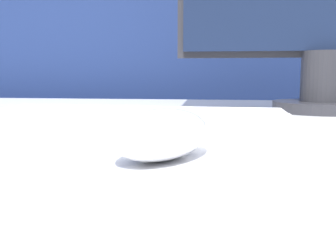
# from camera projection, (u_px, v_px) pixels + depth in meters

# --- Properties ---
(partition_panel) EXTENTS (5.00, 0.03, 1.22)m
(partition_panel) POSITION_uv_depth(u_px,v_px,m) (223.00, 133.00, 1.26)
(partition_panel) COLOR navy
(partition_panel) RESTS_ON ground_plane
(computer_mouse_near) EXTENTS (0.10, 0.13, 0.04)m
(computer_mouse_near) POSITION_uv_depth(u_px,v_px,m) (163.00, 134.00, 0.33)
(computer_mouse_near) COLOR white
(computer_mouse_near) RESTS_ON desk
(keyboard) EXTENTS (0.42, 0.15, 0.02)m
(keyboard) POSITION_uv_depth(u_px,v_px,m) (137.00, 118.00, 0.54)
(keyboard) COLOR white
(keyboard) RESTS_ON desk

